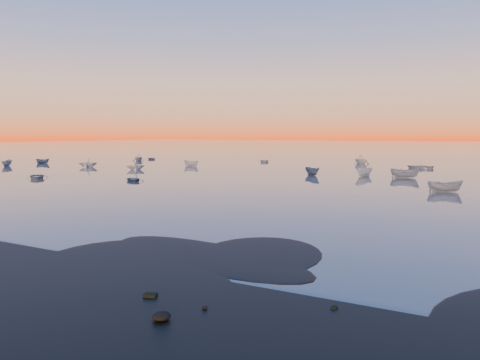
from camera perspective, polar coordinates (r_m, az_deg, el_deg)
The scene contains 5 objects.
ground at distance 122.78m, azimuth 16.75°, elevation 2.47°, with size 600.00×600.00×0.00m, color #685D57.
mud_lobes at distance 32.66m, azimuth -24.65°, elevation -6.09°, with size 140.00×6.00×0.07m, color black, non-canonical shape.
moored_fleet at distance 77.57m, azimuth 9.35°, elevation 0.89°, with size 124.00×58.00×1.20m, color silver, non-canonical shape.
boat_near_left at distance 72.42m, azimuth -23.52°, elevation 0.16°, with size 4.10×1.71×1.02m, color slate.
boat_near_center at distance 56.07m, azimuth 23.68°, elevation -1.33°, with size 3.69×1.56×1.28m, color slate.
Camera 1 is at (25.90, -19.84, 6.38)m, focal length 35.00 mm.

